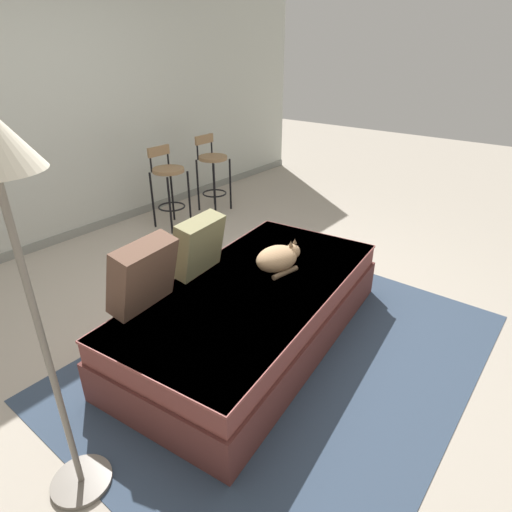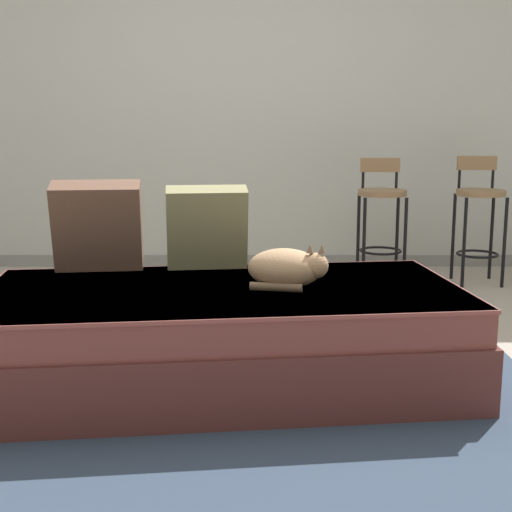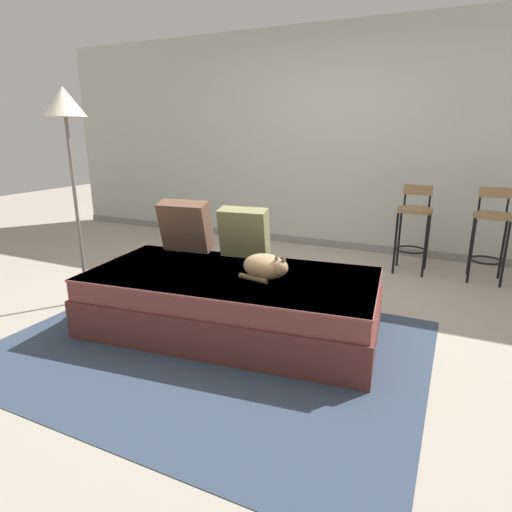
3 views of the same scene
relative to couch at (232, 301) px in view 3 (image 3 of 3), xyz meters
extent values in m
plane|color=#A89E8E|center=(0.00, 0.40, -0.22)|extent=(16.00, 16.00, 0.00)
cube|color=#B7BCB2|center=(0.00, 2.65, 1.08)|extent=(8.00, 0.10, 2.60)
cube|color=gray|center=(0.00, 2.60, -0.18)|extent=(8.00, 0.02, 0.09)
cube|color=#334256|center=(0.00, -0.30, -0.22)|extent=(2.77, 2.13, 0.01)
cube|color=brown|center=(0.00, 0.00, -0.08)|extent=(2.18, 1.26, 0.28)
cube|color=brown|center=(0.00, 0.00, 0.13)|extent=(2.13, 1.22, 0.16)
cube|color=brown|center=(0.00, 0.00, 0.20)|extent=(2.14, 1.23, 0.02)
cube|color=brown|center=(-0.61, 0.35, 0.43)|extent=(0.44, 0.29, 0.44)
cube|color=#847F56|center=(-0.10, 0.41, 0.42)|extent=(0.41, 0.25, 0.41)
ellipsoid|color=tan|center=(0.26, 0.00, 0.30)|extent=(0.36, 0.30, 0.17)
sphere|color=tan|center=(0.39, -0.04, 0.32)|extent=(0.11, 0.11, 0.11)
cone|color=brown|center=(0.37, -0.04, 0.39)|extent=(0.03, 0.03, 0.04)
cone|color=brown|center=(0.42, -0.04, 0.39)|extent=(0.03, 0.03, 0.04)
cylinder|color=brown|center=(0.22, -0.10, 0.24)|extent=(0.22, 0.08, 0.04)
cylinder|color=black|center=(0.89, 1.85, 0.09)|extent=(0.02, 0.02, 0.63)
cylinder|color=black|center=(1.17, 1.85, 0.09)|extent=(0.02, 0.02, 0.63)
cylinder|color=black|center=(0.89, 2.14, 0.09)|extent=(0.02, 0.02, 0.63)
cylinder|color=black|center=(1.17, 2.14, 0.09)|extent=(0.02, 0.02, 0.63)
torus|color=black|center=(1.03, 1.99, 0.01)|extent=(0.30, 0.30, 0.02)
cylinder|color=olive|center=(1.03, 1.99, 0.43)|extent=(0.34, 0.34, 0.04)
cylinder|color=black|center=(0.91, 2.12, 0.51)|extent=(0.02, 0.02, 0.21)
cylinder|color=black|center=(1.15, 2.12, 0.51)|extent=(0.02, 0.02, 0.21)
cube|color=olive|center=(1.03, 2.12, 0.61)|extent=(0.28, 0.03, 0.10)
cylinder|color=black|center=(1.58, 1.85, 0.09)|extent=(0.02, 0.02, 0.63)
cylinder|color=black|center=(1.86, 1.85, 0.09)|extent=(0.02, 0.02, 0.63)
cylinder|color=black|center=(1.58, 2.13, 0.09)|extent=(0.02, 0.02, 0.63)
cylinder|color=black|center=(1.86, 2.13, 0.09)|extent=(0.02, 0.02, 0.63)
torus|color=black|center=(1.72, 1.99, -0.01)|extent=(0.30, 0.30, 0.02)
cylinder|color=olive|center=(1.72, 1.99, 0.43)|extent=(0.34, 0.34, 0.04)
cylinder|color=black|center=(1.60, 2.12, 0.52)|extent=(0.02, 0.02, 0.22)
cylinder|color=black|center=(1.84, 2.12, 0.52)|extent=(0.02, 0.02, 0.22)
cube|color=olive|center=(1.72, 2.12, 0.63)|extent=(0.28, 0.03, 0.10)
cylinder|color=slate|center=(-1.39, -0.06, -0.21)|extent=(0.28, 0.28, 0.02)
cylinder|color=slate|center=(-1.39, -0.06, 0.54)|extent=(0.03, 0.03, 1.52)
cone|color=beige|center=(-1.39, -0.06, 1.40)|extent=(0.32, 0.32, 0.22)
camera|label=1|loc=(-1.92, -1.54, 1.66)|focal=30.00mm
camera|label=2|loc=(0.14, -3.00, 0.92)|focal=50.00mm
camera|label=3|loc=(1.40, -2.54, 1.18)|focal=30.00mm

